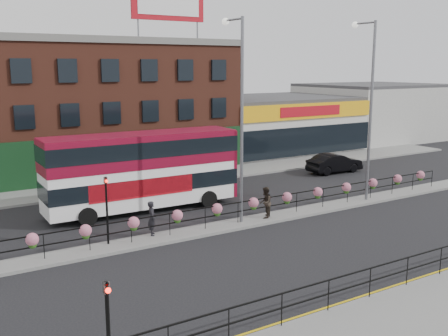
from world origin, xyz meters
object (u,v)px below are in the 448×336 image
pedestrian_b (265,202)px  lamp_column_west (239,103)px  car (335,163)px  lamp_column_east (368,95)px  double_decker_bus (143,164)px  pedestrian_a (152,218)px

pedestrian_b → lamp_column_west: lamp_column_west is taller
car → lamp_column_east: size_ratio=0.43×
double_decker_bus → pedestrian_a: (-1.63, -4.76, -1.79)m
pedestrian_a → lamp_column_west: lamp_column_west is taller
pedestrian_a → lamp_column_east: bearing=-69.5°
double_decker_bus → pedestrian_b: bearing=-47.4°
double_decker_bus → lamp_column_east: bearing=-22.1°
pedestrian_b → lamp_column_west: 5.66m
lamp_column_west → lamp_column_east: (9.24, -0.17, 0.12)m
pedestrian_a → lamp_column_east: (14.20, -0.34, 5.56)m
lamp_column_east → pedestrian_a: bearing=178.6°
pedestrian_a → lamp_column_west: 7.36m
pedestrian_b → lamp_column_east: bearing=139.8°
double_decker_bus → car: double_decker_bus is taller
car → pedestrian_a: size_ratio=2.75×
pedestrian_b → car: bearing=170.0°
car → lamp_column_east: lamp_column_east is taller
car → lamp_column_east: (-4.70, -7.46, 5.80)m
lamp_column_west → lamp_column_east: bearing=-1.1°
car → pedestrian_b: bearing=123.7°
car → pedestrian_a: (-18.91, -7.11, 0.24)m
car → lamp_column_west: lamp_column_west is taller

